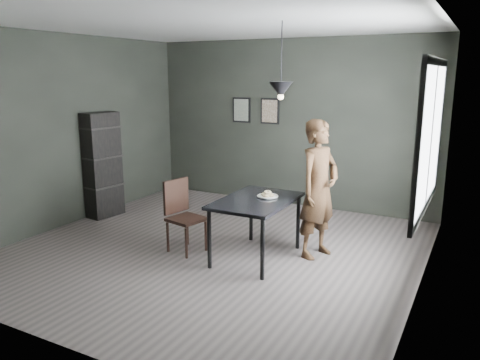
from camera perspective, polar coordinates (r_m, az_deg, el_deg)
The scene contains 13 objects.
ground at distance 6.15m, azimuth -3.13°, elevation -8.41°, with size 5.00×5.00×0.00m, color #3C3634.
back_wall at distance 8.02m, azimuth 6.04°, elevation 6.85°, with size 5.00×0.10×2.80m, color black.
ceiling at distance 5.76m, azimuth -3.49°, elevation 18.52°, with size 5.00×5.00×0.02m.
window_assembly at distance 5.16m, azimuth 22.22°, elevation 4.91°, with size 0.04×1.96×1.56m.
cafe_table at distance 5.66m, azimuth 2.00°, elevation -3.11°, with size 0.80×1.20×0.75m.
white_plate at distance 5.74m, azimuth 3.38°, elevation -2.04°, with size 0.23×0.23×0.01m, color white.
donut_pile at distance 5.73m, azimuth 3.39°, elevation -1.76°, with size 0.17×0.17×0.07m.
woman at distance 5.78m, azimuth 9.55°, elevation -1.11°, with size 0.62×0.41×1.70m, color black.
wood_chair at distance 6.01m, azimuth -7.11°, elevation -3.73°, with size 0.48×0.48×0.92m.
shelf_unit at distance 7.66m, azimuth -16.43°, elevation 1.76°, with size 0.31×0.55×1.65m, color black.
pendant_lamp at distance 5.44m, azimuth 5.00°, elevation 10.93°, with size 0.28×0.28×0.86m.
framed_print_left at distance 8.35m, azimuth 0.19°, elevation 8.54°, with size 0.34×0.04×0.44m.
framed_print_right at distance 8.11m, azimuth 3.67°, elevation 8.38°, with size 0.34×0.04×0.44m.
Camera 1 is at (2.97, -4.90, 2.23)m, focal length 35.00 mm.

